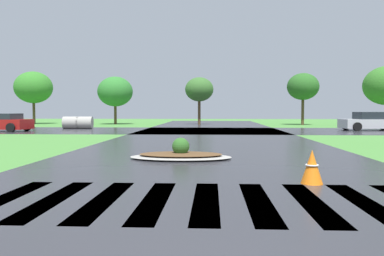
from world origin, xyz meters
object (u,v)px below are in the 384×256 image
object	(u,v)px
drainage_pipe_stack	(78,123)
traffic_cone	(312,167)
median_island	(181,155)
car_blue_compact	(370,122)
car_silver_hatch	(2,123)

from	to	relation	value
drainage_pipe_stack	traffic_cone	xyz separation A→B (m)	(13.03, -22.87, -0.14)
median_island	traffic_cone	bearing A→B (deg)	-52.33
car_blue_compact	car_silver_hatch	bearing A→B (deg)	178.78
car_silver_hatch	car_blue_compact	distance (m)	27.00
car_blue_compact	traffic_cone	world-z (taller)	car_blue_compact
car_silver_hatch	car_blue_compact	world-z (taller)	car_blue_compact
car_silver_hatch	traffic_cone	distance (m)	25.50
car_silver_hatch	car_blue_compact	xyz separation A→B (m)	(26.87, 2.64, 0.02)
drainage_pipe_stack	traffic_cone	world-z (taller)	drainage_pipe_stack
car_silver_hatch	drainage_pipe_stack	xyz separation A→B (m)	(4.14, 4.02, -0.12)
drainage_pipe_stack	traffic_cone	size ratio (longest dim) A/B	3.27
traffic_cone	car_silver_hatch	bearing A→B (deg)	132.32
median_island	car_blue_compact	size ratio (longest dim) A/B	0.72
drainage_pipe_stack	median_island	bearing A→B (deg)	-62.25
drainage_pipe_stack	traffic_cone	bearing A→B (deg)	-60.32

